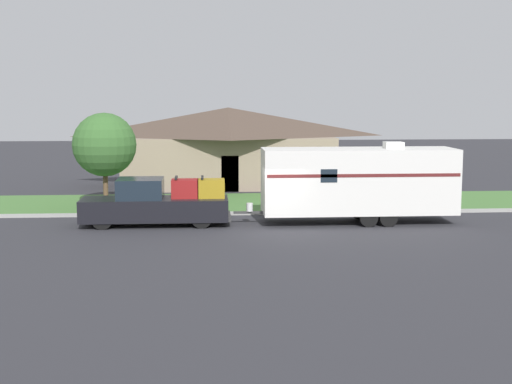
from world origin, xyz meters
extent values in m
plane|color=#2D2D33|center=(0.00, 0.00, 0.00)|extent=(120.00, 120.00, 0.00)
cube|color=#999993|center=(0.00, 3.75, 0.07)|extent=(80.00, 0.30, 0.14)
cube|color=#477538|center=(0.00, 7.40, 0.01)|extent=(80.00, 7.00, 0.03)
cube|color=gray|center=(-1.37, 14.78, 1.53)|extent=(12.62, 6.10, 3.06)
pyramid|color=#4C3D33|center=(-1.37, 14.78, 3.94)|extent=(13.63, 6.59, 1.75)
cube|color=#4C3828|center=(-1.37, 11.76, 1.05)|extent=(1.00, 0.06, 2.10)
cylinder|color=black|center=(-7.06, 0.48, 0.44)|extent=(0.88, 0.28, 0.88)
cylinder|color=black|center=(-7.06, 2.12, 0.44)|extent=(0.88, 0.28, 0.88)
cylinder|color=black|center=(-2.94, 0.48, 0.44)|extent=(0.88, 0.28, 0.88)
cylinder|color=black|center=(-2.94, 2.12, 0.44)|extent=(0.88, 0.28, 0.88)
cube|color=black|center=(-6.21, 1.30, 0.71)|extent=(3.70, 2.00, 0.93)
cube|color=#19232D|center=(-5.54, 1.30, 1.60)|extent=(1.93, 1.84, 0.85)
cube|color=black|center=(-3.09, 1.30, 0.71)|extent=(2.54, 2.00, 0.93)
cube|color=#333333|center=(-1.76, 1.30, 0.36)|extent=(0.12, 1.80, 0.20)
cube|color=maroon|center=(-3.65, 1.30, 1.57)|extent=(1.15, 0.84, 0.80)
cube|color=black|center=(-4.01, 1.30, 2.05)|extent=(0.10, 0.92, 0.08)
cube|color=olive|center=(-2.53, 1.30, 1.57)|extent=(1.15, 0.84, 0.80)
cube|color=black|center=(-2.90, 1.30, 2.05)|extent=(0.10, 0.92, 0.08)
cylinder|color=black|center=(4.12, 0.28, 0.39)|extent=(0.77, 0.22, 0.77)
cylinder|color=black|center=(4.12, 2.32, 0.39)|extent=(0.77, 0.22, 0.77)
cylinder|color=black|center=(4.97, 0.28, 0.39)|extent=(0.77, 0.22, 0.77)
cylinder|color=black|center=(4.97, 2.32, 0.39)|extent=(0.77, 0.22, 0.77)
cube|color=silver|center=(3.88, 1.30, 1.86)|extent=(8.36, 2.32, 2.80)
cube|color=#5B1E1E|center=(3.88, 0.13, 2.21)|extent=(8.19, 0.01, 0.14)
cube|color=#383838|center=(-0.94, 1.30, 0.51)|extent=(1.27, 0.12, 0.10)
cylinder|color=silver|center=(-0.87, 1.30, 0.74)|extent=(0.28, 0.28, 0.36)
cube|color=silver|center=(5.38, 1.30, 3.40)|extent=(0.80, 0.68, 0.28)
cube|color=#19232D|center=(2.37, 0.13, 2.21)|extent=(0.70, 0.01, 0.56)
cylinder|color=brown|center=(7.09, 4.74, 0.54)|extent=(0.09, 0.09, 1.09)
cube|color=#B2B2B2|center=(7.09, 4.74, 1.20)|extent=(0.48, 0.20, 0.22)
cylinder|color=brown|center=(-7.64, 5.86, 1.01)|extent=(0.24, 0.24, 2.01)
sphere|color=#38662D|center=(-7.64, 5.86, 3.17)|extent=(3.09, 3.09, 3.09)
camera|label=1|loc=(-2.72, -29.05, 5.52)|focal=50.00mm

